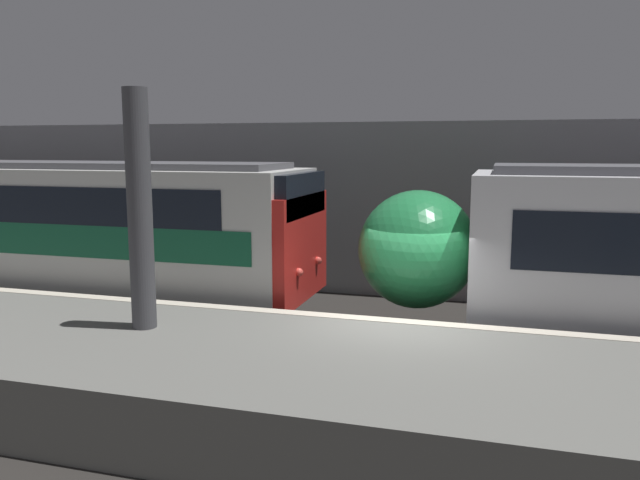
% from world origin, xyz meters
% --- Properties ---
extents(ground_plane, '(120.00, 120.00, 0.00)m').
position_xyz_m(ground_plane, '(0.00, 0.00, 0.00)').
color(ground_plane, '#282623').
extents(platform, '(40.00, 4.36, 1.08)m').
position_xyz_m(platform, '(0.00, -2.18, 0.54)').
color(platform, slate).
rests_on(platform, ground).
extents(station_rear_barrier, '(50.00, 0.15, 4.74)m').
position_xyz_m(station_rear_barrier, '(0.00, 6.00, 2.37)').
color(station_rear_barrier, gray).
rests_on(station_rear_barrier, ground).
extents(support_pillar_near, '(0.41, 0.41, 3.96)m').
position_xyz_m(support_pillar_near, '(-4.03, -1.71, 3.05)').
color(support_pillar_near, '#47474C').
rests_on(support_pillar_near, platform).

